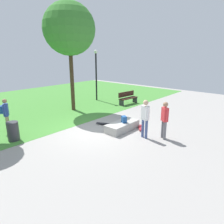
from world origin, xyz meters
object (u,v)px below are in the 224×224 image
Objects in this scene: concrete_ledge at (122,126)px; tree_slender_maple at (69,29)px; park_bench_by_oak at (128,98)px; lamp_post at (96,70)px; skateboard_spare at (104,124)px; skateboard_by_ledge at (140,128)px; pedestrian_with_backpack at (6,112)px; backpack_on_ledge at (124,119)px; skater_watching at (145,116)px; trash_bin at (13,131)px; skater_performing_trick at (165,118)px.

tree_slender_maple is at bearing 80.72° from concrete_ledge.
lamp_post reaches higher than park_bench_by_oak.
park_bench_by_oak is 6.10m from tree_slender_maple.
tree_slender_maple is at bearing 76.89° from skateboard_spare.
pedestrian_with_backpack reaches higher than skateboard_by_ledge.
backpack_on_ledge reaches higher than concrete_ledge.
concrete_ledge is 5.59m from pedestrian_with_backpack.
skater_watching is at bearing 25.48° from backpack_on_ledge.
skateboard_by_ledge is 0.89× the size of trash_bin.
backpack_on_ledge is at bearing -85.39° from skateboard_spare.
skater_performing_trick is at bearing -128.87° from park_bench_by_oak.
tree_slender_maple is at bearing 89.45° from skateboard_by_ledge.
tree_slender_maple is at bearing 81.93° from skater_watching.
lamp_post is 8.67m from trash_bin.
backpack_on_ledge is at bearing -34.66° from trash_bin.
pedestrian_with_backpack is (-7.65, -1.66, -1.43)m from lamp_post.
skateboard_spare is 4.31m from trash_bin.
backpack_on_ledge reaches higher than skateboard_by_ledge.
tree_slender_maple is 1.70× the size of lamp_post.
backpack_on_ledge is at bearing 99.85° from skater_performing_trick.
concrete_ledge reaches higher than skateboard_spare.
skateboard_spare is 6.40m from lamp_post.
skater_watching is at bearing -55.44° from pedestrian_with_backpack.
park_bench_by_oak is at bearing -25.36° from tree_slender_maple.
skateboard_by_ledge is at bearing 42.08° from skater_watching.
backpack_on_ledge is 0.43× the size of skateboard_by_ledge.
skater_watching is 2.14× the size of skateboard_spare.
lamp_post is (3.95, 7.03, 1.38)m from skater_watching.
park_bench_by_oak reaches higher than concrete_ledge.
skater_performing_trick is 0.43× the size of lamp_post.
skater_watching is at bearing -137.92° from skateboard_by_ledge.
skater_watching is at bearing -90.81° from skateboard_spare.
skater_performing_trick is 2.07× the size of skateboard_spare.
skater_watching is 1.45m from skateboard_by_ledge.
trash_bin reaches higher than backpack_on_ledge.
backpack_on_ledge is 0.99m from skateboard_by_ledge.
skateboard_by_ledge is at bearing -38.84° from concrete_ledge.
skater_watching reaches higher than backpack_on_ledge.
skater_performing_trick is at bearing 41.59° from backpack_on_ledge.
park_bench_by_oak reaches higher than trash_bin.
skater_watching is 6.51m from pedestrian_with_backpack.
trash_bin is (-3.97, 4.10, -0.60)m from skater_watching.
concrete_ledge is 2.21× the size of trash_bin.
skater_performing_trick is 0.96× the size of skater_watching.
backpack_on_ledge is 0.39× the size of trash_bin.
pedestrian_with_backpack is (-3.83, 4.10, 0.41)m from backpack_on_ledge.
skater_performing_trick is (0.34, -1.95, 0.42)m from backpack_on_ledge.
park_bench_by_oak is (3.72, 3.62, 0.42)m from skateboard_by_ledge.
park_bench_by_oak is at bearing 51.13° from skater_performing_trick.
backpack_on_ledge is at bearing -98.54° from tree_slender_maple.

